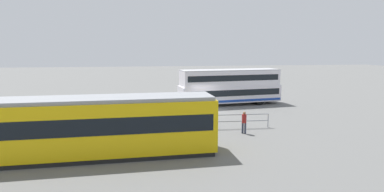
% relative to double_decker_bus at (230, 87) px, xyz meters
% --- Properties ---
extents(ground_plane, '(160.00, 160.00, 0.00)m').
position_rel_double_decker_bus_xyz_m(ground_plane, '(3.05, 3.20, -1.92)').
color(ground_plane, slate).
extents(double_decker_bus, '(11.09, 3.92, 3.75)m').
position_rel_double_decker_bus_xyz_m(double_decker_bus, '(0.00, 0.00, 0.00)').
color(double_decker_bus, silver).
rests_on(double_decker_bus, ground).
extents(tram_yellow, '(13.56, 2.97, 3.31)m').
position_rel_double_decker_bus_xyz_m(tram_yellow, '(11.93, 14.50, -0.20)').
color(tram_yellow, '#E5B70C').
rests_on(tram_yellow, ground).
extents(pedestrian_near_railing, '(0.45, 0.45, 1.75)m').
position_rel_double_decker_bus_xyz_m(pedestrian_near_railing, '(6.12, 8.08, -0.91)').
color(pedestrian_near_railing, '#4C3F2D').
rests_on(pedestrian_near_railing, ground).
extents(pedestrian_crossing, '(0.45, 0.45, 1.58)m').
position_rel_double_decker_bus_xyz_m(pedestrian_crossing, '(2.21, 11.29, -1.02)').
color(pedestrian_crossing, '#33384C').
rests_on(pedestrian_crossing, ground).
extents(pedestrian_railing, '(8.56, 0.40, 1.08)m').
position_rel_double_decker_bus_xyz_m(pedestrian_railing, '(4.10, 9.75, -1.18)').
color(pedestrian_railing, gray).
rests_on(pedestrian_railing, ground).
extents(info_sign, '(0.99, 0.25, 2.31)m').
position_rel_double_decker_bus_xyz_m(info_sign, '(7.56, 10.16, -0.34)').
color(info_sign, slate).
rests_on(info_sign, ground).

